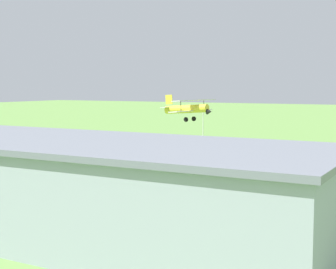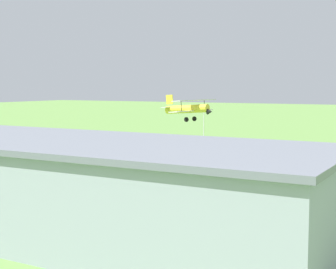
{
  "view_description": "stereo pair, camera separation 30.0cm",
  "coord_description": "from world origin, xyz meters",
  "px_view_note": "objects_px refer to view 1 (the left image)",
  "views": [
    {
      "loc": [
        -22.25,
        66.23,
        9.62
      ],
      "look_at": [
        4.64,
        15.86,
        4.21
      ],
      "focal_mm": 55.73,
      "sensor_mm": 36.0,
      "label": 1
    },
    {
      "loc": [
        -22.51,
        66.08,
        9.62
      ],
      "look_at": [
        4.64,
        15.86,
        4.21
      ],
      "focal_mm": 55.73,
      "sensor_mm": 36.0,
      "label": 2
    }
  ],
  "objects_px": {
    "biplane": "(188,108)",
    "person_crossing_taxiway": "(113,173)",
    "hangar": "(75,186)",
    "windsock": "(200,112)",
    "person_watching_takeoff": "(291,188)",
    "person_at_fence_line": "(75,170)",
    "car_white": "(16,171)"
  },
  "relations": [
    {
      "from": "car_white",
      "to": "person_watching_takeoff",
      "type": "height_order",
      "value": "person_watching_takeoff"
    },
    {
      "from": "person_crossing_taxiway",
      "to": "windsock",
      "type": "xyz_separation_m",
      "value": [
        3.85,
        -29.18,
        4.8
      ]
    },
    {
      "from": "hangar",
      "to": "person_watching_takeoff",
      "type": "relative_size",
      "value": 19.43
    },
    {
      "from": "person_crossing_taxiway",
      "to": "windsock",
      "type": "bearing_deg",
      "value": -82.49
    },
    {
      "from": "person_at_fence_line",
      "to": "biplane",
      "type": "bearing_deg",
      "value": -99.02
    },
    {
      "from": "person_at_fence_line",
      "to": "person_watching_takeoff",
      "type": "bearing_deg",
      "value": -178.34
    },
    {
      "from": "car_white",
      "to": "windsock",
      "type": "height_order",
      "value": "windsock"
    },
    {
      "from": "hangar",
      "to": "windsock",
      "type": "distance_m",
      "value": 47.63
    },
    {
      "from": "biplane",
      "to": "person_at_fence_line",
      "type": "distance_m",
      "value": 21.32
    },
    {
      "from": "biplane",
      "to": "person_at_fence_line",
      "type": "bearing_deg",
      "value": 80.98
    },
    {
      "from": "biplane",
      "to": "person_at_fence_line",
      "type": "xyz_separation_m",
      "value": [
        3.22,
        20.27,
        -5.76
      ]
    },
    {
      "from": "person_at_fence_line",
      "to": "person_watching_takeoff",
      "type": "relative_size",
      "value": 0.89
    },
    {
      "from": "hangar",
      "to": "person_watching_takeoff",
      "type": "bearing_deg",
      "value": -119.75
    },
    {
      "from": "biplane",
      "to": "person_crossing_taxiway",
      "type": "relative_size",
      "value": 5.36
    },
    {
      "from": "car_white",
      "to": "person_watching_takeoff",
      "type": "bearing_deg",
      "value": -170.83
    },
    {
      "from": "car_white",
      "to": "hangar",
      "type": "bearing_deg",
      "value": 144.15
    },
    {
      "from": "hangar",
      "to": "biplane",
      "type": "bearing_deg",
      "value": -75.32
    },
    {
      "from": "car_white",
      "to": "person_crossing_taxiway",
      "type": "relative_size",
      "value": 2.65
    },
    {
      "from": "biplane",
      "to": "person_watching_takeoff",
      "type": "xyz_separation_m",
      "value": [
        -19.24,
        19.62,
        -5.65
      ]
    },
    {
      "from": "windsock",
      "to": "person_watching_takeoff",
      "type": "bearing_deg",
      "value": 127.0
    },
    {
      "from": "person_watching_takeoff",
      "to": "windsock",
      "type": "bearing_deg",
      "value": -53.0
    },
    {
      "from": "hangar",
      "to": "person_crossing_taxiway",
      "type": "bearing_deg",
      "value": -63.49
    },
    {
      "from": "person_at_fence_line",
      "to": "person_crossing_taxiway",
      "type": "bearing_deg",
      "value": -173.33
    },
    {
      "from": "hangar",
      "to": "person_watching_takeoff",
      "type": "xyz_separation_m",
      "value": [
        -9.67,
        -16.92,
        -2.21
      ]
    },
    {
      "from": "hangar",
      "to": "car_white",
      "type": "relative_size",
      "value": 7.87
    },
    {
      "from": "hangar",
      "to": "person_crossing_taxiway",
      "type": "height_order",
      "value": "hangar"
    },
    {
      "from": "car_white",
      "to": "person_at_fence_line",
      "type": "height_order",
      "value": "car_white"
    },
    {
      "from": "biplane",
      "to": "person_crossing_taxiway",
      "type": "height_order",
      "value": "biplane"
    },
    {
      "from": "car_white",
      "to": "person_watching_takeoff",
      "type": "distance_m",
      "value": 27.4
    },
    {
      "from": "person_watching_takeoff",
      "to": "windsock",
      "type": "xyz_separation_m",
      "value": [
        21.89,
        -29.05,
        4.73
      ]
    },
    {
      "from": "hangar",
      "to": "person_at_fence_line",
      "type": "height_order",
      "value": "hangar"
    },
    {
      "from": "biplane",
      "to": "windsock",
      "type": "relative_size",
      "value": 1.38
    }
  ]
}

